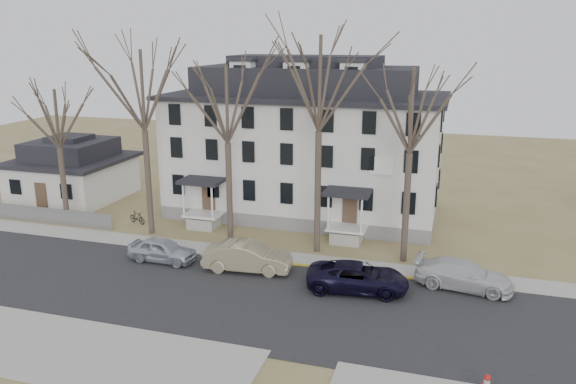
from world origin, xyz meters
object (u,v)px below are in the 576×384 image
(tree_mid_right, at_px, (412,105))
(bicycle_left, at_px, (197,221))
(small_house, at_px, (73,172))
(car_navy, at_px, (358,278))
(car_tan, at_px, (247,257))
(boarding_house, at_px, (306,144))
(tree_center, at_px, (319,77))
(car_silver, at_px, (162,250))
(tree_bungalow, at_px, (56,114))
(car_white, at_px, (464,276))
(tree_mid_left, at_px, (227,99))
(tree_far_left, at_px, (142,84))
(bicycle_right, at_px, (137,218))

(tree_mid_right, height_order, bicycle_left, tree_mid_right)
(small_house, height_order, car_navy, small_house)
(car_tan, distance_m, car_navy, 6.74)
(bicycle_left, bearing_deg, small_house, 106.81)
(small_house, bearing_deg, boarding_house, 5.59)
(tree_center, relative_size, car_silver, 3.47)
(tree_bungalow, xyz_separation_m, car_navy, (22.53, -5.07, -7.36))
(small_house, relative_size, car_silver, 2.05)
(car_white, bearing_deg, tree_bungalow, 91.35)
(tree_mid_left, xyz_separation_m, tree_center, (6.00, 0.00, 1.48))
(boarding_house, distance_m, tree_mid_left, 9.66)
(tree_center, distance_m, car_white, 14.06)
(tree_center, bearing_deg, tree_far_left, 180.00)
(small_house, distance_m, tree_bungalow, 9.43)
(car_tan, distance_m, bicycle_right, 12.28)
(tree_bungalow, distance_m, car_tan, 17.94)
(tree_center, relative_size, bicycle_left, 8.19)
(small_house, xyz_separation_m, car_silver, (14.34, -10.62, -1.53))
(tree_center, bearing_deg, tree_mid_right, 0.00)
(tree_far_left, height_order, tree_mid_right, tree_far_left)
(tree_mid_left, relative_size, car_white, 2.43)
(tree_far_left, xyz_separation_m, bicycle_left, (2.54, 2.01, -9.87))
(small_house, bearing_deg, tree_mid_right, -12.27)
(tree_bungalow, relative_size, bicycle_left, 6.01)
(tree_center, height_order, car_silver, tree_center)
(small_house, distance_m, car_tan, 22.47)
(tree_far_left, height_order, tree_center, tree_center)
(small_house, distance_m, tree_mid_right, 30.08)
(boarding_house, bearing_deg, tree_far_left, -137.82)
(car_silver, height_order, car_white, car_white)
(car_tan, relative_size, car_navy, 0.94)
(tree_far_left, relative_size, car_silver, 3.24)
(tree_center, distance_m, tree_bungalow, 19.23)
(tree_center, relative_size, tree_mid_right, 1.15)
(tree_mid_left, bearing_deg, tree_far_left, 180.00)
(car_white, distance_m, bicycle_left, 19.19)
(tree_bungalow, bearing_deg, bicycle_right, 16.32)
(car_navy, distance_m, bicycle_left, 14.80)
(small_house, bearing_deg, bicycle_right, -27.86)
(tree_far_left, relative_size, bicycle_left, 7.65)
(tree_bungalow, xyz_separation_m, car_silver, (10.34, -4.43, -7.40))
(small_house, bearing_deg, tree_center, -15.08)
(bicycle_left, bearing_deg, tree_mid_right, -63.63)
(tree_mid_left, xyz_separation_m, bicycle_right, (-8.03, 1.46, -9.13))
(boarding_house, relative_size, tree_center, 1.41)
(tree_center, bearing_deg, tree_mid_left, 180.00)
(bicycle_right, bearing_deg, bicycle_left, -65.28)
(car_navy, height_order, bicycle_left, car_navy)
(tree_far_left, xyz_separation_m, car_tan, (8.84, -4.26, -9.49))
(bicycle_right, bearing_deg, tree_far_left, -107.80)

